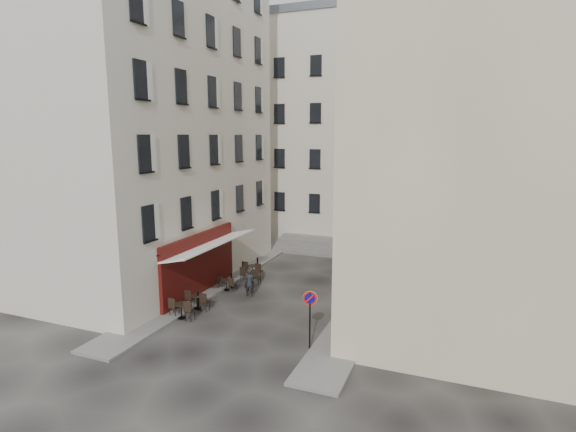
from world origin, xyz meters
The scene contains 18 objects.
ground centered at (0.00, 0.00, 0.00)m, with size 90.00×90.00×0.00m, color black.
sidewalk_left centered at (-4.50, 4.00, 0.06)m, with size 2.00×22.00×0.12m, color slate.
sidewalk_right centered at (4.50, 3.00, 0.06)m, with size 2.00×18.00×0.12m, color slate.
building_left centered at (-10.50, 3.00, 10.31)m, with size 12.20×16.20×20.60m.
building_right centered at (10.50, 3.50, 9.31)m, with size 12.20×14.20×18.60m.
building_back centered at (-1.00, 19.00, 9.31)m, with size 18.20×10.20×18.60m.
cafe_storefront centered at (-4.32, 1.00, 1.88)m, with size 1.74×7.30×3.50m.
stone_steps centered at (0.00, 12.57, 0.40)m, with size 9.00×3.15×0.80m.
bollard_near centered at (-3.25, -1.00, 0.53)m, with size 0.12×0.12×0.98m.
bollard_mid centered at (-3.25, 2.50, 0.53)m, with size 0.12×0.12×0.98m.
bollard_far centered at (-3.25, 6.00, 0.53)m, with size 0.12×0.12×0.98m.
no_parking_sign centered at (3.47, -3.08, 1.82)m, with size 0.56×0.22×2.57m.
bistro_table_a centered at (-3.36, -2.29, 0.50)m, with size 1.38×0.65×0.97m.
bistro_table_b centered at (-3.32, -0.98, 0.48)m, with size 1.35×0.63×0.95m.
bistro_table_c centered at (-3.33, 2.06, 0.42)m, with size 1.17×0.55×0.82m.
bistro_table_d centered at (-2.66, 3.77, 0.47)m, with size 1.31×0.62×0.92m.
bistro_table_e centered at (-3.01, 4.80, 0.49)m, with size 1.37×0.64×0.96m.
pedestrian centered at (-1.73, 1.77, 0.79)m, with size 0.58×0.38×1.58m, color black.
Camera 1 is at (9.05, -19.56, 8.81)m, focal length 28.00 mm.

